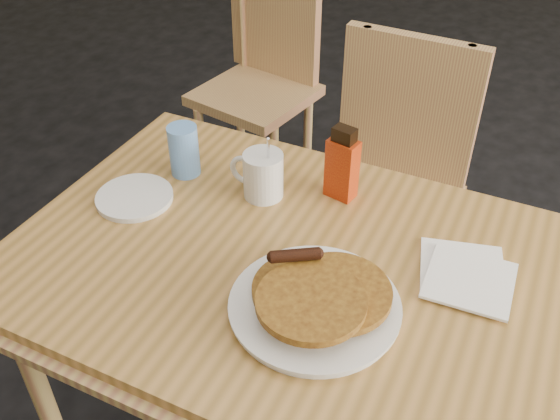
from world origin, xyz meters
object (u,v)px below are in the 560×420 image
object	(u,v)px
chair_wall_extra	(264,63)
syrup_bottle	(342,165)
chair_main_far	(393,165)
coffee_mug	(262,174)
pancake_plate	(316,301)
blue_tumbler	(184,150)
main_table	(298,278)

from	to	relation	value
chair_wall_extra	syrup_bottle	xyz separation A→B (m)	(0.67, -0.96, 0.31)
chair_main_far	coffee_mug	bearing A→B (deg)	-102.83
pancake_plate	chair_wall_extra	bearing A→B (deg)	120.36
chair_main_far	blue_tumbler	distance (m)	0.70
main_table	chair_main_far	distance (m)	0.73
pancake_plate	syrup_bottle	distance (m)	0.35
coffee_mug	blue_tumbler	size ratio (longest dim) A/B	1.37
chair_main_far	chair_wall_extra	xyz separation A→B (m)	(-0.67, 0.48, -0.01)
main_table	pancake_plate	bearing A→B (deg)	-52.88
main_table	chair_wall_extra	xyz separation A→B (m)	(-0.68, 1.19, -0.18)
main_table	blue_tumbler	bearing A→B (deg)	155.71
chair_wall_extra	pancake_plate	world-z (taller)	chair_wall_extra
chair_main_far	blue_tumbler	size ratio (longest dim) A/B	7.59
main_table	chair_wall_extra	world-z (taller)	chair_wall_extra
chair_wall_extra	pancake_plate	xyz separation A→B (m)	(0.76, -1.30, 0.25)
chair_wall_extra	main_table	bearing A→B (deg)	-49.96
chair_wall_extra	coffee_mug	distance (m)	1.19
chair_main_far	blue_tumbler	xyz separation A→B (m)	(-0.34, -0.55, 0.27)
main_table	syrup_bottle	bearing A→B (deg)	91.57
chair_main_far	pancake_plate	xyz separation A→B (m)	(0.09, -0.81, 0.24)
chair_wall_extra	chair_main_far	bearing A→B (deg)	-25.46
main_table	blue_tumbler	world-z (taller)	blue_tumbler
coffee_mug	blue_tumbler	bearing A→B (deg)	-178.40
syrup_bottle	blue_tumbler	xyz separation A→B (m)	(-0.35, -0.07, -0.02)
chair_wall_extra	syrup_bottle	distance (m)	1.21
main_table	syrup_bottle	xyz separation A→B (m)	(-0.01, 0.23, 0.12)
chair_wall_extra	blue_tumbler	xyz separation A→B (m)	(0.33, -1.03, 0.29)
chair_main_far	main_table	bearing A→B (deg)	-86.87
syrup_bottle	pancake_plate	bearing A→B (deg)	-64.75
syrup_bottle	blue_tumbler	bearing A→B (deg)	-157.38
chair_main_far	pancake_plate	bearing A→B (deg)	-81.54
chair_main_far	pancake_plate	world-z (taller)	chair_main_far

